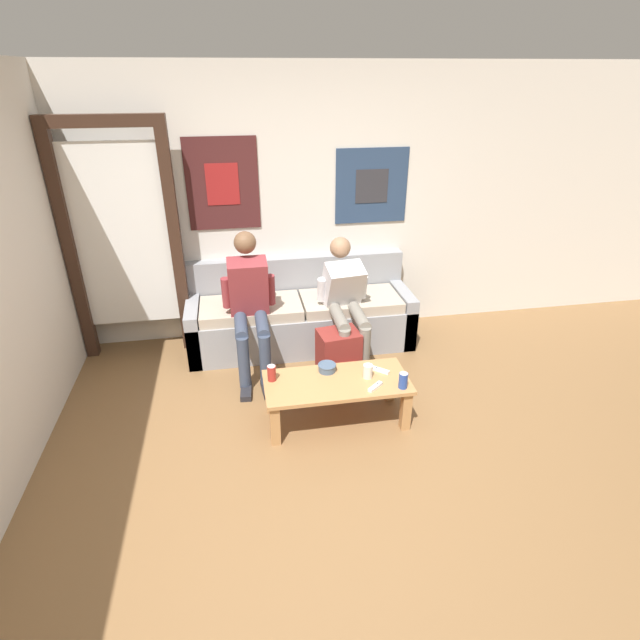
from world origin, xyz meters
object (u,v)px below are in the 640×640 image
person_seated_adult (250,301)px  ceramic_bowl (327,367)px  drink_can_red (272,373)px  game_controller_near_left (375,387)px  couch (300,317)px  backpack (339,357)px  pillar_candle (368,371)px  drink_can_blue (403,380)px  person_seated_teen (345,299)px  coffee_table (337,388)px  game_controller_near_right (380,370)px

person_seated_adult → ceramic_bowl: (0.54, -0.75, -0.27)m
drink_can_red → game_controller_near_left: size_ratio=0.93×
couch → game_controller_near_left: bearing=-75.9°
backpack → pillar_candle: (0.10, -0.56, 0.19)m
ceramic_bowl → drink_can_blue: drink_can_blue is taller
person_seated_adult → person_seated_teen: bearing=1.0°
person_seated_teen → game_controller_near_left: bearing=-90.4°
drink_can_red → coffee_table: bearing=-11.3°
coffee_table → backpack: bearing=76.2°
person_seated_adult → game_controller_near_left: bearing=-50.7°
person_seated_teen → backpack: person_seated_teen is taller
ceramic_bowl → game_controller_near_right: bearing=-11.1°
drink_can_red → game_controller_near_left: bearing=-18.1°
person_seated_adult → backpack: 0.92m
person_seated_teen → game_controller_near_right: bearing=-83.6°
backpack → ceramic_bowl: bearing=-114.0°
drink_can_red → game_controller_near_left: drink_can_red is taller
backpack → game_controller_near_left: 0.73m
coffee_table → ceramic_bowl: size_ratio=7.66×
person_seated_teen → couch: bearing=134.7°
coffee_table → pillar_candle: 0.27m
drink_can_red → game_controller_near_right: drink_can_red is taller
backpack → pillar_candle: 0.60m
backpack → game_controller_near_left: size_ratio=3.47×
drink_can_blue → drink_can_red: (-0.94, 0.27, 0.00)m
person_seated_teen → ceramic_bowl: person_seated_teen is taller
ceramic_bowl → coffee_table: bearing=-72.1°
couch → drink_can_red: (-0.38, -1.18, 0.13)m
game_controller_near_left → couch: bearing=104.1°
person_seated_adult → game_controller_near_right: bearing=-41.0°
person_seated_adult → drink_can_blue: (1.05, -1.07, -0.25)m
ceramic_bowl → pillar_candle: 0.32m
person_seated_adult → backpack: person_seated_adult is taller
person_seated_teen → drink_can_blue: 1.11m
ceramic_bowl → drink_can_blue: bearing=-32.1°
backpack → game_controller_near_right: (0.22, -0.50, 0.15)m
ceramic_bowl → drink_can_blue: size_ratio=1.16×
coffee_table → ceramic_bowl: 0.18m
person_seated_adult → ceramic_bowl: bearing=-53.9°
person_seated_adult → ceramic_bowl: 0.96m
person_seated_adult → person_seated_teen: person_seated_adult is taller
backpack → game_controller_near_right: backpack is taller
couch → backpack: (0.24, -0.71, -0.07)m
ceramic_bowl → drink_can_red: 0.44m
coffee_table → person_seated_adult: bearing=123.5°
pillar_candle → drink_can_red: (-0.72, 0.09, 0.01)m
coffee_table → game_controller_near_left: (0.26, -0.15, 0.08)m
coffee_table → game_controller_near_right: (0.36, 0.07, 0.08)m
person_seated_adult → drink_can_red: bearing=-82.2°
game_controller_near_left → game_controller_near_right: same height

